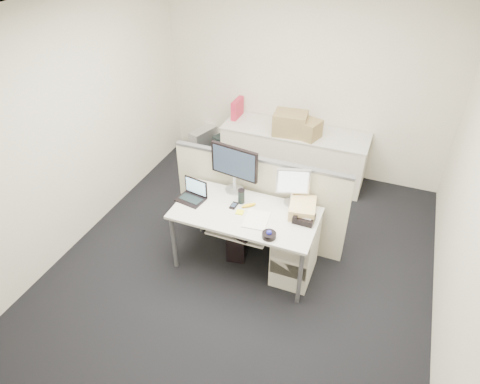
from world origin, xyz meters
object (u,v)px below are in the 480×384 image
at_px(desk, 245,217).
at_px(desk_phone, 304,219).
at_px(laptop, 190,192).
at_px(monitor_main, 234,169).

distance_m(desk, desk_phone, 0.61).
bearing_deg(desk, desk_phone, 7.59).
relative_size(desk, laptop, 5.25).
bearing_deg(laptop, desk, 11.79).
xyz_separation_m(desk, desk_phone, (0.60, 0.08, 0.10)).
height_order(desk, monitor_main, monitor_main).
height_order(desk, desk_phone, desk_phone).
relative_size(monitor_main, laptop, 1.93).
bearing_deg(desk_phone, desk, -170.99).
bearing_deg(laptop, monitor_main, 52.52).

